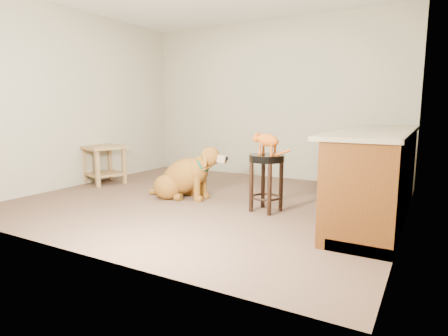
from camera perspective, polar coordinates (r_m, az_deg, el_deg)
The scene contains 8 objects.
floor at distance 4.78m, azimuth -2.50°, elevation -5.02°, with size 4.50×4.00×0.01m, color brown.
room_shell at distance 4.66m, azimuth -2.64°, elevation 15.38°, with size 4.54×4.04×2.62m.
cabinet_run at distance 4.32m, azimuth 22.22°, elevation -1.24°, with size 0.70×2.56×0.94m.
padded_stool at distance 4.24m, azimuth 6.48°, elevation -0.51°, with size 0.40×0.40×0.65m.
wood_stool at distance 5.33m, azimuth 17.88°, elevation 0.54°, with size 0.44×0.44×0.79m.
side_table at distance 6.10m, azimuth -17.86°, elevation 1.36°, with size 0.70×0.70×0.60m.
golden_retriever at distance 4.90m, azimuth -6.05°, elevation -1.43°, with size 1.16×0.61×0.74m.
tabby_kitten at distance 4.20m, azimuth 6.45°, elevation 4.14°, with size 0.46×0.18×0.29m.
Camera 1 is at (2.46, -3.93, 1.16)m, focal length 30.00 mm.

